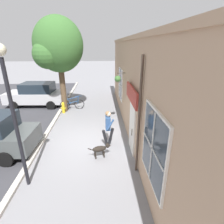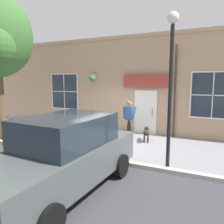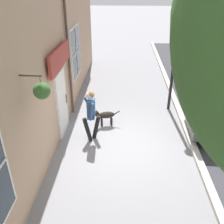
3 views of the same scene
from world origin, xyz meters
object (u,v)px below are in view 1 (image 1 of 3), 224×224
(dog_on_leash, at_px, (101,149))
(leaning_bicycle, at_px, (72,104))
(fire_hydrant, at_px, (63,107))
(street_lamp, at_px, (11,101))
(street_tree_by_curb, at_px, (57,47))
(pedestrian_walking, at_px, (108,125))
(parked_car_nearest_curb, at_px, (37,94))

(dog_on_leash, height_order, leaning_bicycle, leaning_bicycle)
(leaning_bicycle, relative_size, fire_hydrant, 2.20)
(street_lamp, bearing_deg, fire_hydrant, -89.20)
(street_tree_by_curb, bearing_deg, fire_hydrant, 102.11)
(street_lamp, bearing_deg, leaning_bicycle, -93.29)
(pedestrian_walking, distance_m, street_tree_by_curb, 6.37)
(pedestrian_walking, xyz_separation_m, dog_on_leash, (0.34, 0.91, -0.62))
(leaning_bicycle, xyz_separation_m, fire_hydrant, (0.51, 0.64, 0.02))
(pedestrian_walking, relative_size, fire_hydrant, 2.19)
(dog_on_leash, xyz_separation_m, street_tree_by_curb, (2.60, -5.54, 3.86))
(leaning_bicycle, relative_size, street_lamp, 0.38)
(pedestrian_walking, relative_size, street_tree_by_curb, 0.28)
(street_lamp, bearing_deg, pedestrian_walking, -140.76)
(dog_on_leash, bearing_deg, street_lamp, 29.21)
(street_tree_by_curb, bearing_deg, leaning_bicycle, -151.30)
(dog_on_leash, xyz_separation_m, leaning_bicycle, (2.03, -5.86, -0.01))
(fire_hydrant, bearing_deg, street_lamp, 90.80)
(dog_on_leash, height_order, parked_car_nearest_curb, parked_car_nearest_curb)
(parked_car_nearest_curb, height_order, street_lamp, street_lamp)
(street_lamp, bearing_deg, street_tree_by_curb, -88.67)
(pedestrian_walking, distance_m, fire_hydrant, 5.22)
(street_tree_by_curb, xyz_separation_m, fire_hydrant, (-0.07, 0.32, -3.86))
(street_tree_by_curb, relative_size, leaning_bicycle, 3.57)
(pedestrian_walking, height_order, street_lamp, street_lamp)
(pedestrian_walking, bearing_deg, street_lamp, 39.24)
(dog_on_leash, relative_size, parked_car_nearest_curb, 0.22)
(fire_hydrant, bearing_deg, dog_on_leash, 115.90)
(pedestrian_walking, height_order, leaning_bicycle, pedestrian_walking)
(street_lamp, bearing_deg, parked_car_nearest_curb, -74.13)
(street_tree_by_curb, bearing_deg, dog_on_leash, 115.16)
(dog_on_leash, xyz_separation_m, parked_car_nearest_curb, (4.80, -6.93, 0.49))
(street_tree_by_curb, bearing_deg, pedestrian_walking, 122.44)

